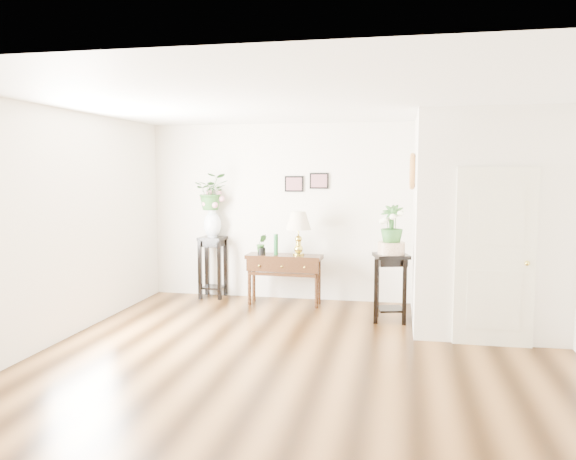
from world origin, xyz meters
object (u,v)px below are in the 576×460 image
(table_lamp, at_px, (299,232))
(console_table, at_px, (284,280))
(plant_stand_b, at_px, (391,287))
(plant_stand_a, at_px, (213,267))

(table_lamp, bearing_deg, console_table, 180.00)
(console_table, height_order, plant_stand_b, plant_stand_b)
(table_lamp, relative_size, plant_stand_a, 0.68)
(table_lamp, distance_m, plant_stand_a, 1.62)
(console_table, bearing_deg, plant_stand_b, -19.58)
(plant_stand_a, relative_size, plant_stand_b, 1.07)
(table_lamp, height_order, plant_stand_b, table_lamp)
(console_table, distance_m, plant_stand_b, 1.74)
(console_table, distance_m, plant_stand_a, 1.28)
(console_table, distance_m, table_lamp, 0.77)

